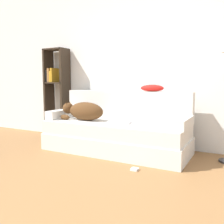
% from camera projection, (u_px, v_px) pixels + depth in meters
% --- Properties ---
extents(wall_back, '(7.17, 0.06, 2.70)m').
position_uv_depth(wall_back, '(136.00, 57.00, 3.84)').
color(wall_back, white).
rests_on(wall_back, ground_plane).
extents(couch, '(2.01, 0.81, 0.42)m').
position_uv_depth(couch, '(115.00, 137.00, 3.49)').
color(couch, silver).
rests_on(couch, ground_plane).
extents(couch_backrest, '(1.97, 0.15, 0.42)m').
position_uv_depth(couch_backrest, '(125.00, 105.00, 3.73)').
color(couch_backrest, silver).
rests_on(couch_backrest, couch).
extents(couch_arm_left, '(0.15, 0.62, 0.12)m').
position_uv_depth(couch_arm_left, '(62.00, 114.00, 3.89)').
color(couch_arm_left, silver).
rests_on(couch_arm_left, couch).
extents(couch_arm_right, '(0.15, 0.62, 0.12)m').
position_uv_depth(couch_arm_right, '(183.00, 123.00, 3.01)').
color(couch_arm_right, silver).
rests_on(couch_arm_right, couch).
extents(dog, '(0.68, 0.26, 0.26)m').
position_uv_depth(dog, '(83.00, 111.00, 3.61)').
color(dog, '#513319').
rests_on(dog, couch).
extents(laptop, '(0.36, 0.30, 0.02)m').
position_uv_depth(laptop, '(119.00, 123.00, 3.36)').
color(laptop, silver).
rests_on(laptop, couch).
extents(throw_pillow, '(0.33, 0.17, 0.10)m').
position_uv_depth(throw_pillow, '(152.00, 88.00, 3.50)').
color(throw_pillow, red).
rests_on(throw_pillow, couch_backrest).
extents(bookshelf, '(0.41, 0.26, 1.55)m').
position_uv_depth(bookshelf, '(56.00, 88.00, 4.41)').
color(bookshelf, '#2D2319').
rests_on(bookshelf, ground_plane).
extents(power_adapter, '(0.08, 0.08, 0.02)m').
position_uv_depth(power_adapter, '(135.00, 169.00, 2.76)').
color(power_adapter, silver).
rests_on(power_adapter, ground_plane).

